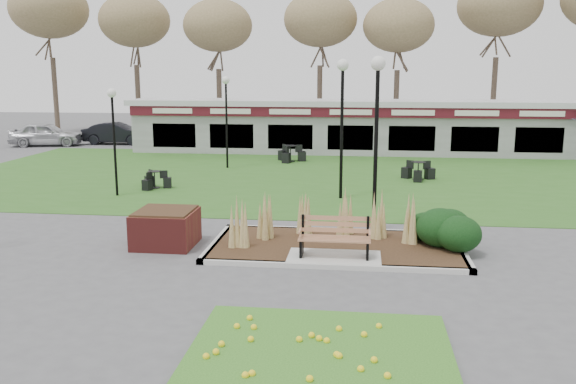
# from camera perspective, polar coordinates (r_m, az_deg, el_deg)

# --- Properties ---
(ground) EXTENTS (100.00, 100.00, 0.00)m
(ground) POSITION_cam_1_polar(r_m,az_deg,el_deg) (14.49, 4.31, -6.68)
(ground) COLOR #515154
(ground) RESTS_ON ground
(lawn) EXTENTS (34.00, 16.00, 0.02)m
(lawn) POSITION_cam_1_polar(r_m,az_deg,el_deg) (26.16, 5.52, 1.41)
(lawn) COLOR #2E611E
(lawn) RESTS_ON ground
(flower_bed) EXTENTS (4.20, 3.00, 0.16)m
(flower_bed) POSITION_cam_1_polar(r_m,az_deg,el_deg) (10.19, 3.09, -14.24)
(flower_bed) COLOR #2B621C
(flower_bed) RESTS_ON ground
(planting_bed) EXTENTS (6.75, 3.40, 1.27)m
(planting_bed) POSITION_cam_1_polar(r_m,az_deg,el_deg) (15.69, 9.23, -4.00)
(planting_bed) COLOR #302013
(planting_bed) RESTS_ON ground
(park_bench) EXTENTS (1.70, 0.66, 0.93)m
(park_bench) POSITION_cam_1_polar(r_m,az_deg,el_deg) (14.56, 4.39, -4.17)
(park_bench) COLOR #A76F4B
(park_bench) RESTS_ON ground
(brick_planter) EXTENTS (1.50, 1.50, 0.95)m
(brick_planter) POSITION_cam_1_polar(r_m,az_deg,el_deg) (16.09, -11.37, -3.29)
(brick_planter) COLOR maroon
(brick_planter) RESTS_ON ground
(food_pavilion) EXTENTS (24.60, 3.40, 2.90)m
(food_pavilion) POSITION_cam_1_polar(r_m,az_deg,el_deg) (33.88, 5.91, 6.14)
(food_pavilion) COLOR gray
(food_pavilion) RESTS_ON ground
(tree_backdrop) EXTENTS (47.24, 5.24, 10.36)m
(tree_backdrop) POSITION_cam_1_polar(r_m,az_deg,el_deg) (41.96, 6.32, 16.52)
(tree_backdrop) COLOR #47382B
(tree_backdrop) RESTS_ON ground
(lamp_post_near_right) EXTENTS (0.40, 0.40, 4.86)m
(lamp_post_near_right) POSITION_cam_1_polar(r_m,az_deg,el_deg) (17.01, 8.33, 8.06)
(lamp_post_near_right) COLOR black
(lamp_post_near_right) RESTS_ON ground
(lamp_post_mid_left) EXTENTS (0.32, 0.32, 3.86)m
(lamp_post_mid_left) POSITION_cam_1_polar(r_m,az_deg,el_deg) (22.61, -16.06, 6.65)
(lamp_post_mid_left) COLOR black
(lamp_post_mid_left) RESTS_ON ground
(lamp_post_mid_right) EXTENTS (0.40, 0.40, 4.86)m
(lamp_post_mid_right) POSITION_cam_1_polar(r_m,az_deg,el_deg) (21.31, 5.10, 8.75)
(lamp_post_mid_right) COLOR black
(lamp_post_mid_right) RESTS_ON ground
(lamp_post_far_left) EXTENTS (0.35, 0.35, 4.22)m
(lamp_post_far_left) POSITION_cam_1_polar(r_m,az_deg,el_deg) (28.32, -5.81, 8.41)
(lamp_post_far_left) COLOR black
(lamp_post_far_left) RESTS_ON ground
(bistro_set_a) EXTENTS (1.19, 1.21, 0.66)m
(bistro_set_a) POSITION_cam_1_polar(r_m,az_deg,el_deg) (24.03, -12.36, 0.88)
(bistro_set_a) COLOR black
(bistro_set_a) RESTS_ON ground
(bistro_set_b) EXTENTS (1.41, 1.30, 0.75)m
(bistro_set_b) POSITION_cam_1_polar(r_m,az_deg,el_deg) (25.86, 12.07, 1.69)
(bistro_set_b) COLOR black
(bistro_set_b) RESTS_ON ground
(bistro_set_c) EXTENTS (1.47, 1.45, 0.80)m
(bistro_set_c) POSITION_cam_1_polar(r_m,az_deg,el_deg) (30.45, 0.22, 3.38)
(bistro_set_c) COLOR black
(bistro_set_c) RESTS_ON ground
(car_silver) EXTENTS (4.48, 2.67, 1.43)m
(car_silver) POSITION_cam_1_polar(r_m,az_deg,el_deg) (39.78, -21.71, 5.06)
(car_silver) COLOR #B8B8BD
(car_silver) RESTS_ON ground
(car_black) EXTENTS (4.11, 1.52, 1.34)m
(car_black) POSITION_cam_1_polar(r_m,az_deg,el_deg) (39.36, -15.72, 5.31)
(car_black) COLOR black
(car_black) RESTS_ON ground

